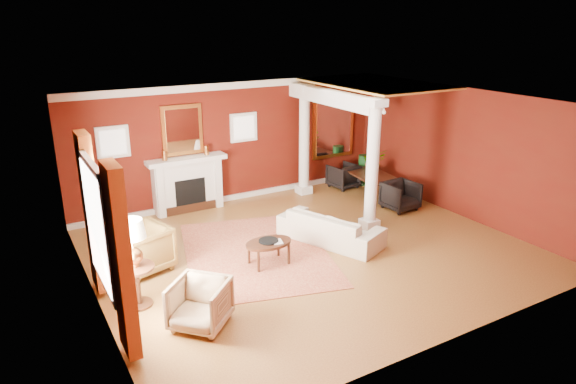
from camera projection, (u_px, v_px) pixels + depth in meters
ground at (310, 250)px, 10.09m from camera, size 8.00×8.00×0.00m
room_shell at (312, 150)px, 9.44m from camera, size 8.04×7.04×2.92m
fireplace at (188, 184)px, 11.98m from camera, size 1.85×0.42×1.29m
overmantel_mirror at (182, 130)px, 11.69m from camera, size 0.95×0.07×1.15m
flank_window_left at (113, 142)px, 10.99m from camera, size 0.70×0.07×0.70m
flank_window_right at (244, 127)px, 12.46m from camera, size 0.70×0.07×0.70m
left_window at (104, 234)px, 7.29m from camera, size 0.21×2.55×2.60m
column_front at (373, 165)px, 10.68m from camera, size 0.36×0.36×2.80m
column_back at (304, 139)px, 12.89m from camera, size 0.36×0.36×2.80m
header_beam at (330, 97)px, 11.61m from camera, size 0.30×3.20×0.32m
amber_ceiling at (375, 84)px, 11.95m from camera, size 2.30×3.40×0.04m
dining_mirror at (333, 127)px, 13.79m from camera, size 1.30×0.07×1.70m
chandelier at (374, 110)px, 12.21m from camera, size 0.60×0.62×0.75m
crown_trim at (233, 86)px, 12.01m from camera, size 8.00×0.08×0.16m
base_trim at (237, 197)px, 12.90m from camera, size 8.00×0.08×0.12m
rug at (256, 253)px, 9.95m from camera, size 3.51×4.13×0.01m
sofa at (331, 222)px, 10.34m from camera, size 1.40×2.22×0.84m
armchair_leopard at (141, 247)px, 9.14m from camera, size 1.05×1.09×0.92m
armchair_stripe at (200, 302)px, 7.49m from camera, size 1.05×1.05×0.79m
coffee_table at (269, 244)px, 9.38m from camera, size 0.89×0.89×0.45m
coffee_book at (273, 237)px, 9.29m from camera, size 0.17×0.06×0.24m
side_table at (133, 249)px, 7.84m from camera, size 0.59×0.59×1.46m
dining_table at (372, 178)px, 13.11m from camera, size 0.75×1.62×0.87m
dining_chair_near at (401, 195)px, 12.11m from camera, size 0.75×0.71×0.74m
dining_chair_far at (343, 175)px, 13.69m from camera, size 0.76×0.72×0.70m
green_urn at (364, 173)px, 13.95m from camera, size 0.35×0.35×0.83m
potted_plant at (374, 152)px, 12.84m from camera, size 0.67×0.73×0.51m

